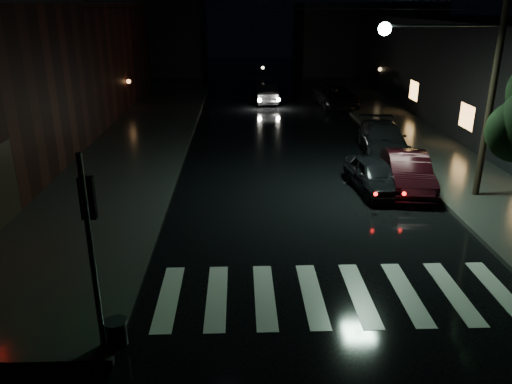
{
  "coord_description": "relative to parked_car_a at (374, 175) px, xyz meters",
  "views": [
    {
      "loc": [
        0.61,
        -10.28,
        6.87
      ],
      "look_at": [
        1.09,
        3.67,
        1.6
      ],
      "focal_mm": 35.0,
      "sensor_mm": 36.0,
      "label": 1
    }
  ],
  "objects": [
    {
      "name": "parked_car_c",
      "position": [
        1.78,
        5.3,
        0.08
      ],
      "size": [
        2.55,
        5.23,
        1.46
      ],
      "primitive_type": "imported",
      "rotation": [
        0.0,
        0.0,
        -0.1
      ],
      "color": "black",
      "rests_on": "ground"
    },
    {
      "name": "utility_pole",
      "position": [
        3.01,
        -0.86,
        3.95
      ],
      "size": [
        4.92,
        0.44,
        8.0
      ],
      "color": "black",
      "rests_on": "ground"
    },
    {
      "name": "sidewalk_right",
      "position": [
        4.18,
        6.14,
        -0.57
      ],
      "size": [
        4.0,
        44.0,
        0.15
      ],
      "primitive_type": "cube",
      "color": "#282826",
      "rests_on": "ground"
    },
    {
      "name": "building_far_right",
      "position": [
        8.18,
        37.14,
        2.85
      ],
      "size": [
        14.0,
        10.0,
        7.0
      ],
      "primitive_type": "cube",
      "color": "black",
      "rests_on": "ground"
    },
    {
      "name": "oncoming_car",
      "position": [
        -3.28,
        18.79,
        0.06
      ],
      "size": [
        1.79,
        4.41,
        1.42
      ],
      "primitive_type": "imported",
      "rotation": [
        0.0,
        0.0,
        3.21
      ],
      "color": "black",
      "rests_on": "ground"
    },
    {
      "name": "parked_car_d",
      "position": [
        1.72,
        17.17,
        0.08
      ],
      "size": [
        2.92,
        5.46,
        1.46
      ],
      "primitive_type": "imported",
      "rotation": [
        0.0,
        0.0,
        0.1
      ],
      "color": "black",
      "rests_on": "ground"
    },
    {
      "name": "parked_car_a",
      "position": [
        0.0,
        0.0,
        0.0
      ],
      "size": [
        1.9,
        3.94,
        1.3
      ],
      "primitive_type": "imported",
      "rotation": [
        0.0,
        0.0,
        0.1
      ],
      "color": "black",
      "rests_on": "ground"
    },
    {
      "name": "crosswalk",
      "position": [
        -2.82,
        -7.36,
        -0.64
      ],
      "size": [
        9.0,
        3.0,
        0.01
      ],
      "primitive_type": "cube",
      "color": "beige",
      "rests_on": "ground"
    },
    {
      "name": "sidewalk_left",
      "position": [
        -10.82,
        6.14,
        -0.57
      ],
      "size": [
        6.0,
        44.0,
        0.15
      ],
      "primitive_type": "cube",
      "color": "#282826",
      "rests_on": "ground"
    },
    {
      "name": "parked_car_b",
      "position": [
        1.35,
        0.16,
        0.08
      ],
      "size": [
        2.07,
        4.55,
        1.45
      ],
      "primitive_type": "imported",
      "rotation": [
        0.0,
        0.0,
        -0.13
      ],
      "color": "black",
      "rests_on": "ground"
    },
    {
      "name": "building_far_left",
      "position": [
        -15.82,
        37.14,
        3.35
      ],
      "size": [
        14.0,
        10.0,
        8.0
      ],
      "primitive_type": "cube",
      "color": "black",
      "rests_on": "ground"
    },
    {
      "name": "ground",
      "position": [
        -5.82,
        -7.86,
        -0.65
      ],
      "size": [
        120.0,
        120.0,
        0.0
      ],
      "primitive_type": "plane",
      "color": "black",
      "rests_on": "ground"
    },
    {
      "name": "signal_pole_corner",
      "position": [
        -7.96,
        -9.32,
        0.89
      ],
      "size": [
        0.68,
        0.61,
        4.2
      ],
      "color": "slate",
      "rests_on": "ground"
    }
  ]
}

